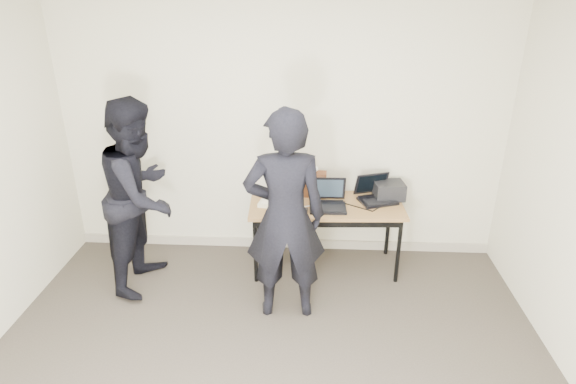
# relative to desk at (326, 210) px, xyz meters

# --- Properties ---
(room) EXTENTS (4.60, 4.60, 2.80)m
(room) POSITION_rel_desk_xyz_m (-0.46, -1.84, 0.69)
(room) COLOR #3E372F
(room) RESTS_ON ground
(desk) EXTENTS (1.53, 0.72, 0.72)m
(desk) POSITION_rel_desk_xyz_m (0.00, 0.00, 0.00)
(desk) COLOR olive
(desk) RESTS_ON ground
(laptop_beige) EXTENTS (0.38, 0.37, 0.26)m
(laptop_beige) POSITION_rel_desk_xyz_m (-0.48, 0.04, 0.11)
(laptop_beige) COLOR beige
(laptop_beige) RESTS_ON desk
(laptop_center) EXTENTS (0.36, 0.34, 0.27)m
(laptop_center) POSITION_rel_desk_xyz_m (0.01, -0.04, 0.12)
(laptop_center) COLOR black
(laptop_center) RESTS_ON desk
(laptop_right) EXTENTS (0.44, 0.43, 0.25)m
(laptop_right) POSITION_rel_desk_xyz_m (0.49, 0.14, 0.12)
(laptop_right) COLOR black
(laptop_right) RESTS_ON desk
(leather_satchel) EXTENTS (0.37, 0.19, 0.25)m
(leather_satchel) POSITION_rel_desk_xyz_m (-0.18, 0.23, 0.19)
(leather_satchel) COLOR #592E17
(leather_satchel) RESTS_ON desk
(tissue) EXTENTS (0.14, 0.10, 0.08)m
(tissue) POSITION_rel_desk_xyz_m (-0.15, 0.23, 0.34)
(tissue) COLOR white
(tissue) RESTS_ON leather_satchel
(equipment_box) EXTENTS (0.32, 0.28, 0.17)m
(equipment_box) POSITION_rel_desk_xyz_m (0.63, 0.19, 0.14)
(equipment_box) COLOR black
(equipment_box) RESTS_ON desk
(power_brick) EXTENTS (0.08, 0.05, 0.03)m
(power_brick) POSITION_rel_desk_xyz_m (-0.22, -0.17, 0.07)
(power_brick) COLOR black
(power_brick) RESTS_ON desk
(cables) EXTENTS (0.98, 0.27, 0.01)m
(cables) POSITION_rel_desk_xyz_m (0.15, -0.07, 0.06)
(cables) COLOR black
(cables) RESTS_ON desk
(person_typist) EXTENTS (0.72, 0.51, 1.87)m
(person_typist) POSITION_rel_desk_xyz_m (-0.36, -0.73, 0.28)
(person_typist) COLOR black
(person_typist) RESTS_ON ground
(person_observer) EXTENTS (0.79, 0.96, 1.83)m
(person_observer) POSITION_rel_desk_xyz_m (-1.73, -0.30, 0.25)
(person_observer) COLOR black
(person_observer) RESTS_ON ground
(baseboard) EXTENTS (4.50, 0.03, 0.10)m
(baseboard) POSITION_rel_desk_xyz_m (-0.46, 0.39, -0.61)
(baseboard) COLOR #A39A87
(baseboard) RESTS_ON ground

